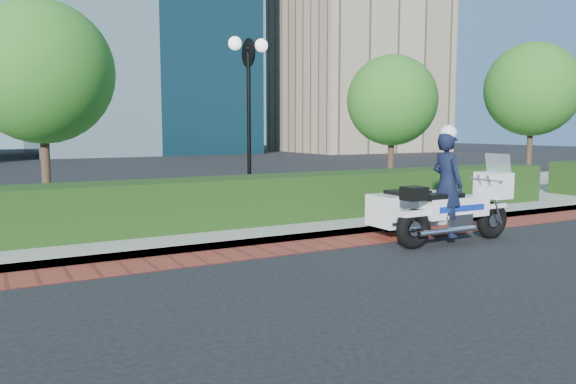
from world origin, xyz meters
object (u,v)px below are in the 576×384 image
tree_c (392,101)px  tree_d (532,89)px  lamppost (249,97)px  tree_b (41,72)px  police_motorcycle (436,201)px

tree_c → tree_d: tree_d is taller
lamppost → tree_d: bearing=6.2°
tree_b → police_motorcycle: (6.43, -5.75, -2.66)m
police_motorcycle → tree_c: bearing=58.4°
tree_c → tree_d: 6.52m
lamppost → tree_c: tree_c is taller
tree_b → tree_d: size_ratio=0.95×
tree_c → tree_b: bearing=180.0°
lamppost → police_motorcycle: bearing=-66.6°
tree_b → police_motorcycle: tree_b is taller
tree_c → tree_d: bearing=0.0°
police_motorcycle → tree_d: bearing=30.0°
tree_b → tree_c: size_ratio=1.14×
lamppost → tree_c: size_ratio=0.98×
tree_b → police_motorcycle: size_ratio=1.76×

